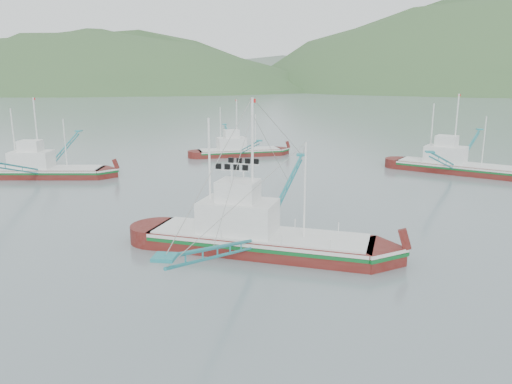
# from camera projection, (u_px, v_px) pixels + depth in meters

# --- Properties ---
(ground) EXTENTS (1200.00, 1200.00, 0.00)m
(ground) POSITION_uv_depth(u_px,v_px,m) (245.00, 253.00, 36.82)
(ground) COLOR slate
(ground) RESTS_ON ground
(main_boat) EXTENTS (17.05, 29.77, 12.14)m
(main_boat) POSITION_uv_depth(u_px,v_px,m) (257.00, 225.00, 36.70)
(main_boat) COLOR #52110D
(main_boat) RESTS_ON ground
(bg_boat_right) EXTENTS (16.54, 26.04, 11.21)m
(bg_boat_right) POSITION_uv_depth(u_px,v_px,m) (457.00, 156.00, 66.13)
(bg_boat_right) COLOR #52110D
(bg_boat_right) RESTS_ON ground
(bg_boat_far) EXTENTS (13.56, 22.91, 9.69)m
(bg_boat_far) POSITION_uv_depth(u_px,v_px,m) (239.00, 144.00, 80.08)
(bg_boat_far) COLOR #52110D
(bg_boat_far) RESTS_ON ground
(bg_boat_left) EXTENTS (15.19, 26.70, 10.86)m
(bg_boat_left) POSITION_uv_depth(u_px,v_px,m) (42.00, 164.00, 63.38)
(bg_boat_left) COLOR #52110D
(bg_boat_left) RESTS_ON ground
(headland_left) EXTENTS (448.00, 308.00, 210.00)m
(headland_left) POSITION_uv_depth(u_px,v_px,m) (94.00, 90.00, 406.91)
(headland_left) COLOR #36592E
(headland_left) RESTS_ON ground
(ridge_distant) EXTENTS (960.00, 400.00, 240.00)m
(ridge_distant) POSITION_uv_depth(u_px,v_px,m) (344.00, 86.00, 573.40)
(ridge_distant) COLOR slate
(ridge_distant) RESTS_ON ground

